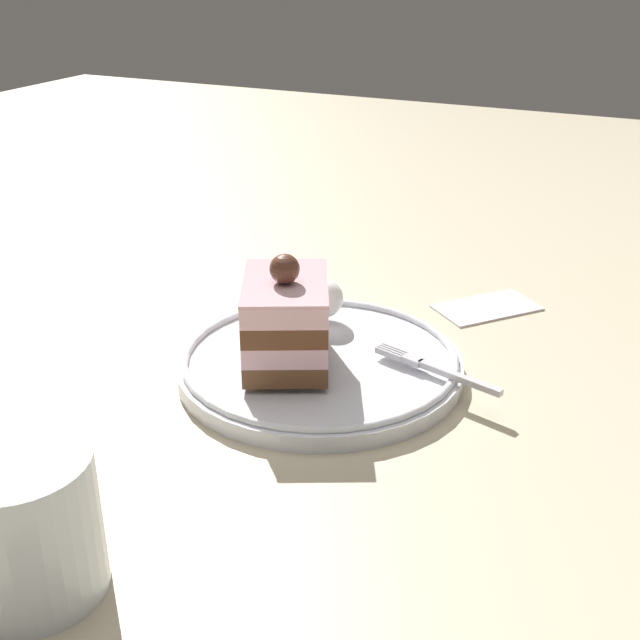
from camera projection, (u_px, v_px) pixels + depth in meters
ground_plane at (285, 371)px, 0.68m from camera, size 2.40×2.40×0.00m
dessert_plate at (320, 363)px, 0.67m from camera, size 0.23×0.23×0.02m
cake_slice at (286, 320)px, 0.64m from camera, size 0.10×0.11×0.09m
whipped_cream_dollop at (323, 298)px, 0.73m from camera, size 0.04×0.04×0.03m
fork at (433, 368)px, 0.64m from camera, size 0.11×0.04×0.00m
drink_glass_far at (27, 531)px, 0.44m from camera, size 0.08×0.08×0.08m
folded_napkin at (487, 307)px, 0.79m from camera, size 0.10×0.11×0.00m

